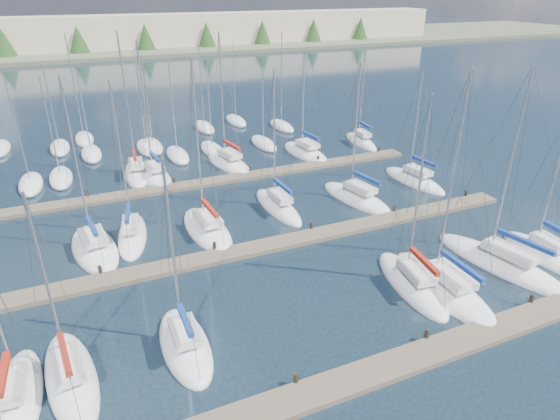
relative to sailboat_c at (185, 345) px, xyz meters
name	(u,v)px	position (x,y,z in m)	size (l,w,h in m)	color
ground	(160,114)	(8.36, 52.19, -0.18)	(400.00, 400.00, 0.00)	#1B2A36
dock_near	(374,372)	(8.36, -5.79, -0.03)	(44.00, 1.93, 1.10)	#6B5E4C
dock_mid	(269,245)	(8.36, 8.21, -0.03)	(44.00, 1.93, 1.10)	#6B5E4C
dock_far	(216,181)	(8.36, 22.21, -0.03)	(44.00, 1.93, 1.10)	#6B5E4C
sailboat_c	(185,345)	(0.00, 0.00, 0.00)	(2.55, 6.77, 11.58)	white
sailboat_m	(414,180)	(26.61, 14.32, -0.01)	(3.21, 8.25, 11.37)	white
sailboat_r	(361,141)	(28.71, 27.45, 0.01)	(2.95, 7.57, 12.30)	white
sailboat_e	(443,287)	(16.63, -1.36, 0.00)	(3.32, 9.47, 14.69)	white
sailboat_h	(95,248)	(-3.79, 12.98, -0.01)	(4.01, 8.33, 13.47)	white
sailboat_a	(18,398)	(-8.14, -0.41, 0.00)	(2.41, 7.10, 10.40)	white
sailboat_f	(500,263)	(22.34, -0.70, -0.01)	(4.78, 10.61, 14.38)	white
sailboat_l	(356,198)	(19.01, 12.98, -0.01)	(4.33, 8.97, 13.01)	white
sailboat_q	(305,153)	(20.46, 26.46, -0.01)	(3.66, 8.78, 12.39)	white
sailboat_g	(542,253)	(26.16, -0.94, 0.00)	(2.89, 7.13, 11.94)	white
sailboat_j	(207,229)	(4.73, 12.55, 0.00)	(3.40, 8.63, 14.18)	white
sailboat_d	(411,283)	(15.00, -0.21, 0.00)	(3.74, 8.35, 13.24)	white
sailboat_p	(228,163)	(11.09, 26.66, 0.00)	(4.26, 8.98, 14.51)	white
sailboat_b	(71,378)	(-5.79, -0.06, -0.01)	(3.25, 7.90, 10.82)	white
sailboat_i	(132,235)	(-0.92, 13.93, 0.01)	(3.44, 7.92, 12.70)	white
sailboat_o	(155,176)	(2.96, 26.01, 0.01)	(3.42, 7.71, 14.08)	white
sailboat_k	(278,206)	(11.64, 14.17, 0.01)	(2.49, 8.31, 12.64)	white
sailboat_n	(137,173)	(1.40, 27.60, 0.01)	(3.26, 8.45, 14.83)	white
distant_boats	(149,146)	(4.01, 35.96, 0.11)	(36.93, 20.75, 13.30)	#9EA0A5
shoreline	(54,24)	(-4.94, 141.96, 7.26)	(400.00, 60.00, 38.00)	#666B51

